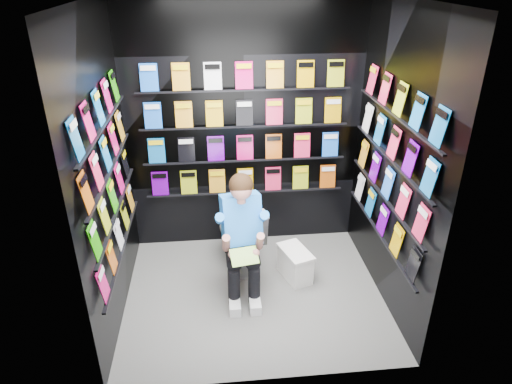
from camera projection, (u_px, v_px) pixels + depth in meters
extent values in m
plane|color=slate|center=(254.00, 294.00, 4.35)|extent=(2.40, 2.40, 0.00)
cube|color=black|center=(244.00, 130.00, 4.65)|extent=(2.40, 0.04, 2.60)
cube|color=black|center=(269.00, 233.00, 2.88)|extent=(2.40, 0.04, 2.60)
cube|color=black|center=(105.00, 176.00, 3.66)|extent=(0.04, 2.00, 2.60)
cube|color=black|center=(394.00, 164.00, 3.87)|extent=(0.04, 2.00, 2.60)
imported|color=silver|center=(239.00, 233.00, 4.64)|extent=(0.54, 0.81, 0.73)
cube|color=white|center=(295.00, 265.00, 4.53)|extent=(0.32, 0.43, 0.29)
cube|color=white|center=(296.00, 252.00, 4.46)|extent=(0.34, 0.45, 0.03)
cube|color=#309650|center=(244.00, 256.00, 3.90)|extent=(0.26, 0.18, 0.10)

